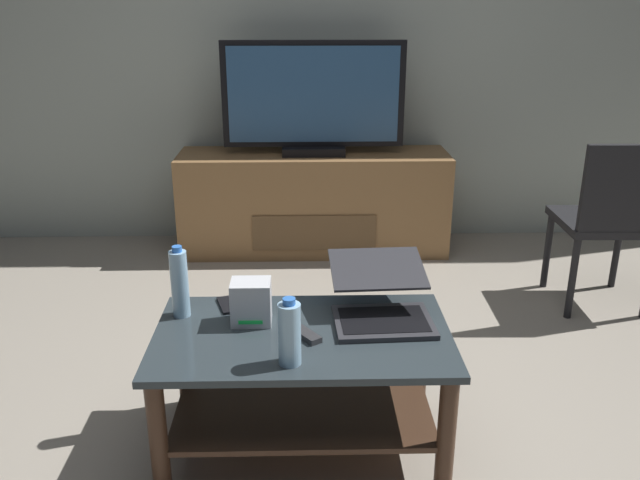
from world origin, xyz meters
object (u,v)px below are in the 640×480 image
object	(u,v)px
dining_chair	(611,216)
water_bottle_far	(180,283)
water_bottle_near	(290,333)
cell_phone	(229,305)
router_box	(251,302)
media_cabinet	(314,202)
coffee_table	(303,369)
television	(313,101)
laptop	(381,300)
tv_remote	(303,333)

from	to	relation	value
dining_chair	water_bottle_far	world-z (taller)	dining_chair
water_bottle_near	cell_phone	world-z (taller)	water_bottle_near
router_box	water_bottle_near	xyz separation A→B (m)	(0.14, -0.28, 0.03)
cell_phone	water_bottle_near	bearing A→B (deg)	-78.03
media_cabinet	dining_chair	bearing A→B (deg)	-31.77
dining_chair	cell_phone	world-z (taller)	dining_chair
coffee_table	television	xyz separation A→B (m)	(0.07, 1.95, 0.64)
water_bottle_near	water_bottle_far	distance (m)	0.52
television	router_box	size ratio (longest dim) A/B	7.01
laptop	tv_remote	xyz separation A→B (m)	(-0.28, -0.14, -0.05)
dining_chair	router_box	size ratio (longest dim) A/B	5.74
dining_chair	laptop	world-z (taller)	dining_chair
coffee_table	cell_phone	xyz separation A→B (m)	(-0.27, 0.21, 0.15)
laptop	water_bottle_near	bearing A→B (deg)	-135.28
coffee_table	cell_phone	bearing A→B (deg)	141.69
television	cell_phone	distance (m)	1.83
water_bottle_far	water_bottle_near	bearing A→B (deg)	-40.85
coffee_table	television	distance (m)	2.05
cell_phone	television	bearing A→B (deg)	61.52
dining_chair	laptop	bearing A→B (deg)	-142.65
coffee_table	water_bottle_far	size ratio (longest dim) A/B	3.82
dining_chair	media_cabinet	bearing A→B (deg)	148.23
cell_phone	water_bottle_far	bearing A→B (deg)	-173.69
media_cabinet	dining_chair	size ratio (longest dim) A/B	1.87
dining_chair	cell_phone	bearing A→B (deg)	-154.52
media_cabinet	water_bottle_far	size ratio (longest dim) A/B	6.27
television	router_box	distance (m)	1.93
television	router_box	bearing A→B (deg)	-97.55
water_bottle_far	tv_remote	distance (m)	0.48
media_cabinet	router_box	xyz separation A→B (m)	(-0.25, -1.89, 0.21)
television	router_box	xyz separation A→B (m)	(-0.25, -1.86, -0.42)
media_cabinet	laptop	xyz separation A→B (m)	(0.21, -1.85, 0.20)
laptop	water_bottle_far	distance (m)	0.71
media_cabinet	coffee_table	bearing A→B (deg)	-92.04
tv_remote	water_bottle_far	bearing A→B (deg)	124.50
water_bottle_far	cell_phone	xyz separation A→B (m)	(0.16, 0.07, -0.12)
router_box	tv_remote	size ratio (longest dim) A/B	0.96
laptop	television	bearing A→B (deg)	96.47
cell_phone	tv_remote	distance (m)	0.36
television	water_bottle_far	bearing A→B (deg)	-105.50
water_bottle_far	cell_phone	distance (m)	0.21
coffee_table	router_box	xyz separation A→B (m)	(-0.18, 0.08, 0.22)
laptop	water_bottle_near	distance (m)	0.45
television	water_bottle_near	world-z (taller)	television
coffee_table	cell_phone	size ratio (longest dim) A/B	7.20
coffee_table	dining_chair	distance (m)	1.87
water_bottle_near	cell_phone	distance (m)	0.48
water_bottle_far	media_cabinet	bearing A→B (deg)	74.68
coffee_table	media_cabinet	bearing A→B (deg)	87.96
coffee_table	dining_chair	xyz separation A→B (m)	(1.52, 1.07, 0.20)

